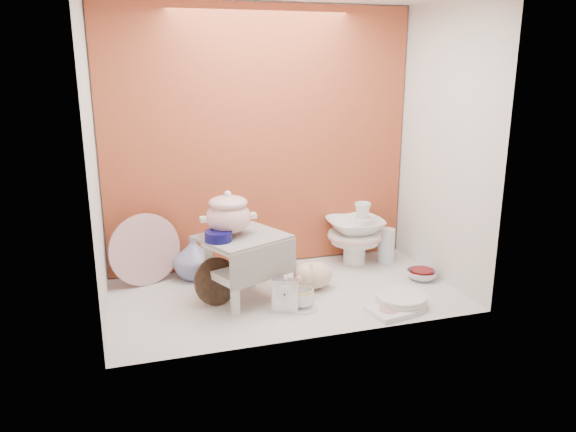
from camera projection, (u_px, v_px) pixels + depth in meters
name	position (u px, v px, depth m)	size (l,w,h in m)	color
ground	(285.00, 294.00, 2.91)	(1.80, 1.80, 0.00)	silver
niche_shell	(275.00, 113.00, 2.83)	(1.86, 1.03, 1.53)	#A24028
step_stool	(243.00, 268.00, 2.80)	(0.40, 0.35, 0.34)	silver
soup_tureen	(228.00, 213.00, 2.74)	(0.27, 0.27, 0.23)	white
cobalt_bowl	(218.00, 236.00, 2.67)	(0.13, 0.13, 0.05)	#0C0A4B
floral_platter	(145.00, 250.00, 2.99)	(0.40, 0.05, 0.40)	white
blue_white_vase	(193.00, 257.00, 3.10)	(0.23, 0.23, 0.24)	silver
lacquer_tray	(216.00, 281.00, 2.77)	(0.24, 0.08, 0.24)	black
mantel_clock	(285.00, 294.00, 2.68)	(0.13, 0.04, 0.19)	silver
plush_pig	(313.00, 275.00, 2.95)	(0.28, 0.19, 0.16)	beige
teacup_saucer	(303.00, 307.00, 2.74)	(0.15, 0.15, 0.01)	white
gold_rim_teacup	(303.00, 298.00, 2.72)	(0.12, 0.12, 0.09)	white
lattice_dish	(389.00, 312.00, 2.67)	(0.18, 0.18, 0.02)	white
dinner_plate_stack	(401.00, 300.00, 2.76)	(0.26, 0.26, 0.06)	white
crystal_bowl	(422.00, 275.00, 3.10)	(0.17, 0.17, 0.05)	silver
clear_glass_vase	(386.00, 245.00, 3.36)	(0.10, 0.10, 0.21)	silver
porcelain_tower	(355.00, 233.00, 3.31)	(0.33, 0.33, 0.38)	white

